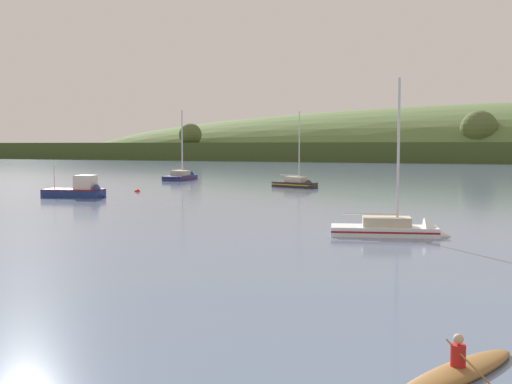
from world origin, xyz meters
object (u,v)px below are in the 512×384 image
at_px(canoe_with_paddler, 458,372).
at_px(sailboat_outer_reach, 299,186).
at_px(sailboat_near_mooring, 399,233).
at_px(fishing_boat_moored, 80,193).
at_px(mooring_buoy_midchannel, 137,192).
at_px(sailboat_midwater_white, 183,178).

bearing_deg(canoe_with_paddler, sailboat_outer_reach, -133.45).
height_order(sailboat_near_mooring, sailboat_outer_reach, sailboat_outer_reach).
bearing_deg(sailboat_outer_reach, fishing_boat_moored, -104.94).
bearing_deg(mooring_buoy_midchannel, sailboat_midwater_white, 113.72).
distance_m(sailboat_outer_reach, canoe_with_paddler, 61.24).
height_order(fishing_boat_moored, mooring_buoy_midchannel, fishing_boat_moored).
distance_m(sailboat_midwater_white, sailboat_outer_reach, 22.65).
relative_size(sailboat_midwater_white, mooring_buoy_midchannel, 16.45).
xyz_separation_m(sailboat_midwater_white, mooring_buoy_midchannel, (9.56, -21.75, -0.23)).
xyz_separation_m(sailboat_midwater_white, canoe_with_paddler, (50.34, -61.41, -0.14)).
bearing_deg(canoe_with_paddler, mooring_buoy_midchannel, -115.86).
xyz_separation_m(sailboat_near_mooring, sailboat_outer_reach, (-21.61, 33.55, 0.04)).
relative_size(sailboat_midwater_white, fishing_boat_moored, 1.75).
bearing_deg(fishing_boat_moored, sailboat_outer_reach, 44.60).
relative_size(sailboat_near_mooring, sailboat_outer_reach, 0.98).
distance_m(sailboat_midwater_white, canoe_with_paddler, 79.40).
xyz_separation_m(fishing_boat_moored, mooring_buoy_midchannel, (0.07, 8.26, -0.41)).
bearing_deg(sailboat_midwater_white, mooring_buoy_midchannel, -169.42).
relative_size(sailboat_outer_reach, canoe_with_paddler, 2.16).
bearing_deg(canoe_with_paddler, sailboat_near_mooring, -141.89).
distance_m(fishing_boat_moored, mooring_buoy_midchannel, 8.27).
relative_size(sailboat_near_mooring, fishing_boat_moored, 1.50).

